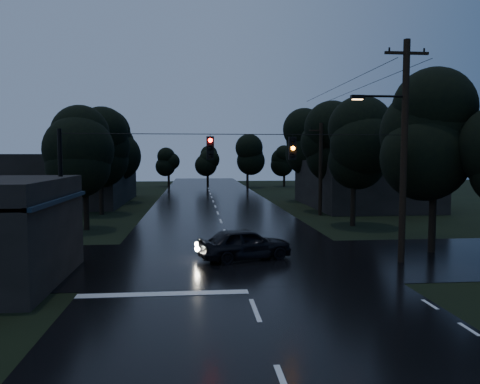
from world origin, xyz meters
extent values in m
cube|color=black|center=(0.00, 30.00, 0.00)|extent=(12.00, 120.00, 0.02)
cube|color=black|center=(0.00, 12.00, 0.00)|extent=(60.00, 9.00, 0.02)
cube|color=black|center=(-7.00, 9.00, 3.20)|extent=(0.30, 7.00, 0.15)
cylinder|color=black|center=(-7.20, 6.00, 1.50)|extent=(0.10, 0.10, 3.00)
cylinder|color=black|center=(-7.20, 12.00, 1.50)|extent=(0.10, 0.10, 3.00)
cube|color=#FFBE66|center=(-7.05, 7.50, 2.50)|extent=(0.06, 1.60, 0.50)
cube|color=#FFBE66|center=(-7.05, 10.20, 2.50)|extent=(0.06, 1.20, 0.50)
cube|color=black|center=(14.00, 34.00, 2.20)|extent=(10.00, 14.00, 4.40)
cube|color=black|center=(-14.00, 40.00, 2.50)|extent=(10.00, 16.00, 5.00)
cylinder|color=black|center=(7.50, 11.00, 5.00)|extent=(0.30, 0.30, 10.00)
cube|color=black|center=(7.50, 11.00, 9.40)|extent=(2.00, 0.12, 0.12)
cylinder|color=black|center=(6.40, 11.00, 7.50)|extent=(2.20, 0.10, 0.10)
cube|color=black|center=(5.30, 11.00, 7.45)|extent=(0.60, 0.25, 0.18)
cube|color=#FFB266|center=(5.30, 11.00, 7.35)|extent=(0.45, 0.18, 0.03)
cylinder|color=black|center=(8.30, 28.00, 3.75)|extent=(0.30, 0.30, 7.50)
cube|color=black|center=(8.30, 28.00, 6.90)|extent=(2.00, 0.12, 0.12)
cylinder|color=black|center=(-7.50, 11.00, 3.00)|extent=(0.18, 0.18, 6.00)
cylinder|color=black|center=(0.00, 11.00, 5.80)|extent=(15.00, 0.03, 0.03)
cube|color=black|center=(-1.20, 11.00, 5.20)|extent=(0.32, 0.25, 1.00)
sphere|color=#FF0C07|center=(-1.20, 10.85, 5.20)|extent=(0.18, 0.18, 0.18)
cube|color=black|center=(2.40, 11.00, 5.20)|extent=(0.32, 0.25, 1.00)
sphere|color=orange|center=(2.40, 10.85, 5.20)|extent=(0.18, 0.18, 0.18)
cylinder|color=black|center=(10.00, 13.00, 1.40)|extent=(0.36, 0.36, 2.80)
sphere|color=black|center=(10.00, 13.00, 4.80)|extent=(4.48, 4.48, 4.48)
sphere|color=black|center=(10.00, 13.00, 6.00)|extent=(4.48, 4.48, 4.48)
sphere|color=black|center=(10.00, 13.00, 7.20)|extent=(4.48, 4.48, 4.48)
cylinder|color=black|center=(-9.00, 22.00, 1.22)|extent=(0.36, 0.36, 2.45)
sphere|color=black|center=(-9.00, 22.00, 4.20)|extent=(3.92, 3.92, 3.92)
sphere|color=black|center=(-9.00, 22.00, 5.25)|extent=(3.92, 3.92, 3.92)
sphere|color=black|center=(-9.00, 22.00, 6.30)|extent=(3.92, 3.92, 3.92)
cylinder|color=black|center=(-9.60, 30.00, 1.31)|extent=(0.36, 0.36, 2.62)
sphere|color=black|center=(-9.60, 30.00, 4.50)|extent=(4.20, 4.20, 4.20)
sphere|color=black|center=(-9.60, 30.00, 5.62)|extent=(4.20, 4.20, 4.20)
sphere|color=black|center=(-9.60, 30.00, 6.75)|extent=(4.20, 4.20, 4.20)
cylinder|color=black|center=(-10.20, 40.00, 1.40)|extent=(0.36, 0.36, 2.80)
sphere|color=black|center=(-10.20, 40.00, 4.80)|extent=(4.48, 4.48, 4.48)
sphere|color=black|center=(-10.20, 40.00, 6.00)|extent=(4.48, 4.48, 4.48)
sphere|color=black|center=(-10.20, 40.00, 7.20)|extent=(4.48, 4.48, 4.48)
cylinder|color=black|center=(9.00, 22.00, 1.31)|extent=(0.36, 0.36, 2.62)
sphere|color=black|center=(9.00, 22.00, 4.50)|extent=(4.20, 4.20, 4.20)
sphere|color=black|center=(9.00, 22.00, 5.62)|extent=(4.20, 4.20, 4.20)
sphere|color=black|center=(9.00, 22.00, 6.75)|extent=(4.20, 4.20, 4.20)
cylinder|color=black|center=(9.60, 30.00, 1.40)|extent=(0.36, 0.36, 2.80)
sphere|color=black|center=(9.60, 30.00, 4.80)|extent=(4.48, 4.48, 4.48)
sphere|color=black|center=(9.60, 30.00, 6.00)|extent=(4.48, 4.48, 4.48)
sphere|color=black|center=(9.60, 30.00, 7.20)|extent=(4.48, 4.48, 4.48)
cylinder|color=black|center=(10.20, 40.00, 1.49)|extent=(0.36, 0.36, 2.97)
sphere|color=black|center=(10.20, 40.00, 5.10)|extent=(4.76, 4.76, 4.76)
sphere|color=black|center=(10.20, 40.00, 6.38)|extent=(4.76, 4.76, 4.76)
sphere|color=black|center=(10.20, 40.00, 7.65)|extent=(4.76, 4.76, 4.76)
imported|color=black|center=(0.44, 12.31, 0.75)|extent=(4.73, 2.97, 1.50)
camera|label=1|loc=(-1.84, -9.27, 4.89)|focal=35.00mm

